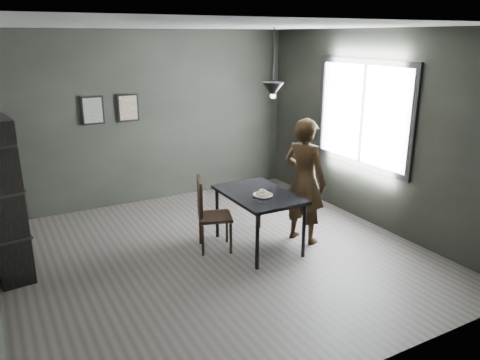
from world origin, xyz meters
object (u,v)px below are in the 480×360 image
cafe_table (259,199)px  white_plate (263,195)px  shelf_unit (3,202)px  woman (304,181)px  wood_chair (208,210)px  pendant_lamp (273,89)px

cafe_table → white_plate: 0.15m
shelf_unit → woman: bearing=-19.0°
white_plate → wood_chair: 0.73m
pendant_lamp → cafe_table: bearing=-158.2°
cafe_table → white_plate: (-0.02, -0.12, 0.08)m
cafe_table → wood_chair: (-0.61, 0.24, -0.12)m
cafe_table → shelf_unit: (-2.92, 0.66, 0.26)m
white_plate → pendant_lamp: pendant_lamp is taller
woman → pendant_lamp: size_ratio=1.96×
white_plate → woman: 0.66m
wood_chair → cafe_table: bearing=-2.2°
woman → wood_chair: (-1.25, 0.36, -0.30)m
cafe_table → shelf_unit: bearing=167.3°
cafe_table → woman: bearing=-10.4°
wood_chair → pendant_lamp: bearing=10.0°
cafe_table → pendant_lamp: bearing=21.8°
woman → shelf_unit: 3.64m
white_plate → pendant_lamp: 1.34m
cafe_table → pendant_lamp: (0.25, 0.10, 1.38)m
woman → wood_chair: 1.33m
cafe_table → shelf_unit: 3.00m
cafe_table → white_plate: white_plate is taller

